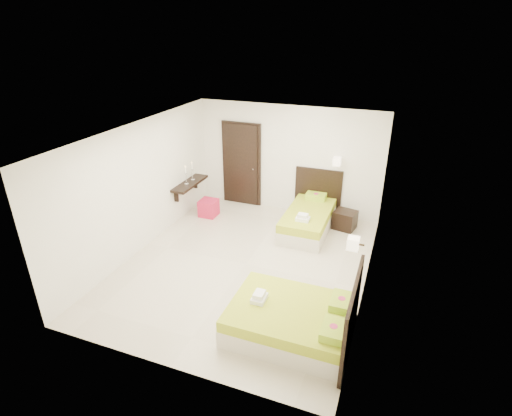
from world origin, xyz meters
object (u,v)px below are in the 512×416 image
(bed_single, at_px, (309,218))
(ottoman, at_px, (209,208))
(bed_double, at_px, (296,320))
(nightstand, at_px, (345,220))

(bed_single, xyz_separation_m, ottoman, (-2.45, -0.19, -0.08))
(ottoman, bearing_deg, bed_single, 4.37)
(bed_double, bearing_deg, bed_single, 100.64)
(bed_single, height_order, ottoman, bed_single)
(bed_single, bearing_deg, bed_double, -79.36)
(nightstand, bearing_deg, bed_single, -146.03)
(bed_single, distance_m, ottoman, 2.45)
(ottoman, bearing_deg, nightstand, 8.87)
(bed_single, relative_size, ottoman, 4.63)
(nightstand, xyz_separation_m, ottoman, (-3.21, -0.50, -0.01))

